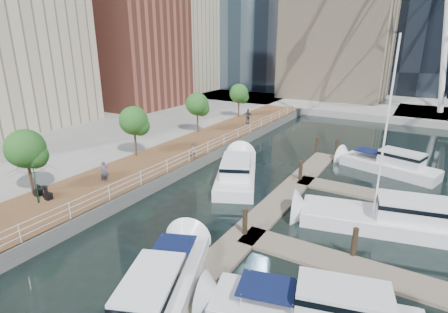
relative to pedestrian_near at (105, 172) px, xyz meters
name	(u,v)px	position (x,y,z in m)	size (l,w,h in m)	color
ground	(104,300)	(8.81, -8.05, -1.81)	(520.00, 520.00, 0.00)	black
boardwalk	(164,162)	(-0.19, 6.95, -1.31)	(6.00, 60.00, 1.00)	brown
seawall	(190,167)	(2.81, 6.95, -1.31)	(0.25, 60.00, 1.00)	#595954
land_inland	(2,127)	(-27.19, 6.95, -1.31)	(48.00, 90.00, 1.00)	gray
land_far	(387,80)	(8.81, 93.95, -1.31)	(200.00, 114.00, 1.00)	gray
pier	(448,117)	(22.81, 43.95, -1.31)	(14.00, 12.00, 1.00)	gray
railing	(189,156)	(2.71, 6.95, -0.28)	(0.10, 60.00, 1.05)	white
floating_docks	(338,236)	(16.78, 1.93, -1.32)	(16.00, 34.00, 2.60)	#6D6051
midrise_condos	(79,24)	(-24.76, 18.77, 11.61)	(19.00, 67.00, 28.00)	#BCAD8E
street_trees	(134,121)	(-2.59, 5.95, 2.48)	(2.60, 42.60, 4.60)	#3F2B1C
pedestrian_near	(105,172)	(0.00, 0.00, 0.00)	(0.59, 0.39, 1.62)	#47475F
pedestrian_mid	(192,150)	(2.31, 7.93, -0.02)	(0.77, 0.60, 1.57)	gray
pedestrian_far	(248,117)	(0.55, 22.65, 0.18)	(1.16, 0.48, 1.98)	#2E353A
moored_yachts	(371,233)	(18.24, 4.20, -1.81)	(26.08, 34.23, 11.50)	white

